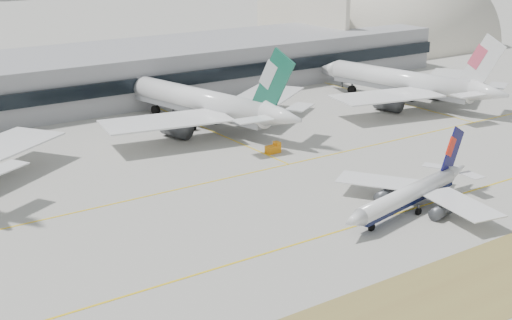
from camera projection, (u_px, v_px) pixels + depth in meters
ground at (278, 235)px, 125.05m from camera, size 3000.00×3000.00×0.00m
taxiing_airliner at (411, 194)px, 134.66m from camera, size 40.83×35.01×13.82m
widebody_cathay at (206, 104)px, 189.64m from camera, size 67.77×67.37×24.71m
widebody_china_air at (407, 83)px, 215.31m from camera, size 66.75×66.14×24.17m
terminal at (50, 82)px, 212.49m from camera, size 280.00×43.10×15.00m
hangar at (379, 49)px, 314.03m from camera, size 91.00×60.00×60.00m
gse_c at (273, 149)px, 169.99m from camera, size 3.55×2.00×2.60m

